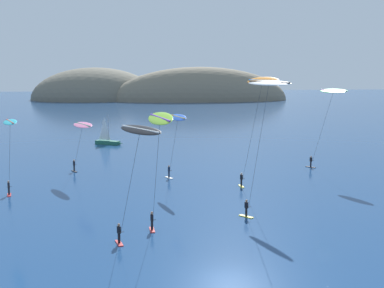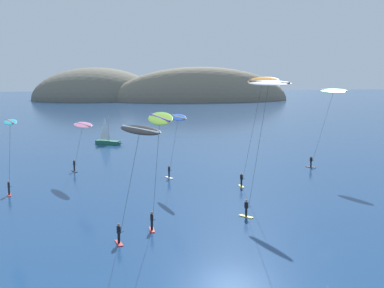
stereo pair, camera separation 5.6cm
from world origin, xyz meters
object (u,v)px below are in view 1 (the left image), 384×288
object	(u,v)px
sailboat_near	(109,141)
kitesurfer_orange	(261,88)
kitesurfer_green	(332,97)
kitesurfer_blue	(177,123)
kitesurfer_black	(138,141)
kitesurfer_cyan	(10,129)
kitesurfer_lime	(159,126)
kitesurfer_white	(267,96)
kitesurfer_pink	(82,128)

from	to	relation	value
sailboat_near	kitesurfer_orange	bearing A→B (deg)	-66.18
kitesurfer_green	kitesurfer_blue	distance (m)	22.15
kitesurfer_black	kitesurfer_blue	bearing A→B (deg)	76.43
kitesurfer_cyan	kitesurfer_blue	bearing A→B (deg)	18.74
sailboat_near	kitesurfer_blue	size ratio (longest dim) A/B	0.65
kitesurfer_lime	kitesurfer_white	bearing A→B (deg)	17.66
kitesurfer_lime	kitesurfer_pink	size ratio (longest dim) A/B	1.41
kitesurfer_white	kitesurfer_pink	world-z (taller)	kitesurfer_white
kitesurfer_white	kitesurfer_orange	size ratio (longest dim) A/B	0.99
sailboat_near	kitesurfer_cyan	bearing A→B (deg)	-102.92
sailboat_near	kitesurfer_pink	distance (m)	28.79
kitesurfer_lime	kitesurfer_pink	distance (m)	27.23
kitesurfer_pink	kitesurfer_orange	bearing A→B (deg)	-30.82
sailboat_near	kitesurfer_green	world-z (taller)	kitesurfer_green
kitesurfer_green	kitesurfer_cyan	bearing A→B (deg)	-166.01
kitesurfer_pink	kitesurfer_lime	bearing A→B (deg)	-72.57
kitesurfer_blue	kitesurfer_orange	bearing A→B (deg)	-37.70
sailboat_near	kitesurfer_blue	world-z (taller)	kitesurfer_blue
kitesurfer_black	kitesurfer_cyan	size ratio (longest dim) A/B	1.12
kitesurfer_green	kitesurfer_pink	bearing A→B (deg)	176.86
sailboat_near	kitesurfer_black	world-z (taller)	kitesurfer_black
kitesurfer_blue	kitesurfer_orange	world-z (taller)	kitesurfer_orange
kitesurfer_black	kitesurfer_cyan	bearing A→B (deg)	126.80
kitesurfer_orange	kitesurfer_black	bearing A→B (deg)	-130.53
kitesurfer_cyan	kitesurfer_green	bearing A→B (deg)	13.99
kitesurfer_pink	kitesurfer_blue	bearing A→B (deg)	-25.15
sailboat_near	kitesurfer_cyan	xyz separation A→B (m)	(-9.14, -39.84, 7.28)
kitesurfer_green	kitesurfer_black	xyz separation A→B (m)	(-27.25, -26.96, -1.54)
kitesurfer_blue	kitesurfer_black	xyz separation A→B (m)	(-5.60, -23.22, 1.33)
kitesurfer_white	kitesurfer_lime	xyz separation A→B (m)	(-9.79, -3.12, -2.19)
kitesurfer_blue	kitesurfer_black	bearing A→B (deg)	-103.57
kitesurfer_white	kitesurfer_lime	world-z (taller)	kitesurfer_white
kitesurfer_white	kitesurfer_cyan	world-z (taller)	kitesurfer_white
sailboat_near	kitesurfer_lime	distance (m)	54.87
kitesurfer_blue	kitesurfer_pink	distance (m)	13.17
kitesurfer_orange	kitesurfer_pink	bearing A→B (deg)	149.18
kitesurfer_green	kitesurfer_cyan	xyz separation A→B (m)	(-39.97, -9.96, -2.54)
kitesurfer_lime	kitesurfer_green	bearing A→B (deg)	43.33
kitesurfer_green	kitesurfer_orange	xyz separation A→B (m)	(-13.06, -10.37, 1.59)
kitesurfer_cyan	kitesurfer_pink	world-z (taller)	kitesurfer_cyan
sailboat_near	kitesurfer_orange	distance (m)	45.46
kitesurfer_pink	sailboat_near	bearing A→B (deg)	84.51
kitesurfer_lime	kitesurfer_pink	bearing A→B (deg)	107.43
kitesurfer_orange	kitesurfer_cyan	bearing A→B (deg)	179.11
kitesurfer_white	kitesurfer_orange	world-z (taller)	kitesurfer_orange
kitesurfer_green	kitesurfer_black	distance (m)	38.36
kitesurfer_white	kitesurfer_cyan	distance (m)	26.95
kitesurfer_black	kitesurfer_orange	distance (m)	22.05
kitesurfer_blue	kitesurfer_black	size ratio (longest dim) A/B	0.87
kitesurfer_blue	kitesurfer_lime	size ratio (longest dim) A/B	0.81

